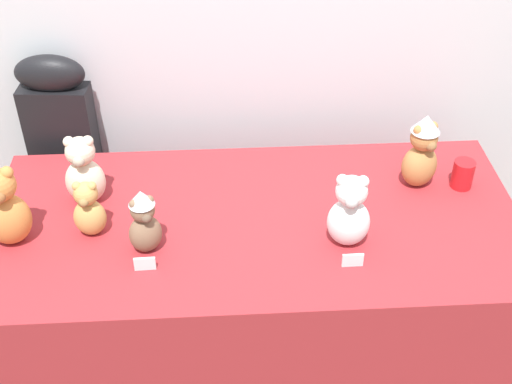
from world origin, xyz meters
TOP-DOWN VIEW (x-y plane):
  - display_table at (0.00, 0.25)m, footprint 1.90×0.90m
  - instrument_case at (-0.78, 0.83)m, footprint 0.29×0.14m
  - teddy_bear_caramel at (0.62, 0.42)m, footprint 0.17×0.16m
  - teddy_bear_snow at (0.30, 0.11)m, footprint 0.16×0.14m
  - teddy_bear_cream at (-0.61, 0.39)m, footprint 0.14×0.13m
  - teddy_bear_mocha at (-0.38, 0.11)m, footprint 0.14×0.13m
  - teddy_bear_honey at (-0.57, 0.21)m, footprint 0.12×0.10m
  - teddy_bear_ginger at (-0.84, 0.18)m, footprint 0.18×0.16m
  - party_cup_red at (0.78, 0.40)m, footprint 0.08×0.08m
  - name_card_front_left at (-0.38, 0.01)m, footprint 0.07×0.01m
  - name_card_front_middle at (0.30, -0.01)m, footprint 0.07×0.01m

SIDE VIEW (x-z plane):
  - display_table at x=0.00m, z-range 0.00..0.70m
  - instrument_case at x=-0.78m, z-range 0.01..1.08m
  - name_card_front_left at x=-0.38m, z-range 0.70..0.75m
  - name_card_front_middle at x=0.30m, z-range 0.70..0.75m
  - party_cup_red at x=0.78m, z-range 0.70..0.81m
  - teddy_bear_honey at x=-0.57m, z-range 0.70..0.91m
  - teddy_bear_mocha at x=-0.38m, z-range 0.70..0.95m
  - teddy_bear_cream at x=-0.61m, z-range 0.69..0.97m
  - teddy_bear_snow at x=0.30m, z-range 0.69..0.97m
  - teddy_bear_ginger at x=-0.84m, z-range 0.69..1.00m
  - teddy_bear_caramel at x=0.62m, z-range 0.70..1.00m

